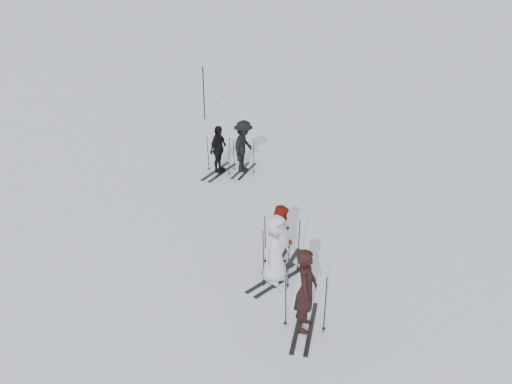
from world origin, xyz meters
TOP-DOWN VIEW (x-y plane):
  - ground at (0.00, 0.00)m, footprint 120.00×120.00m
  - skier_near_dark at (1.95, -2.98)m, footprint 0.45×0.66m
  - skier_red at (1.06, -0.85)m, footprint 0.71×0.85m
  - skier_grey at (1.04, -1.46)m, footprint 0.85×0.95m
  - skier_uphill_left at (-2.04, 4.29)m, footprint 0.58×0.98m
  - skier_uphill_far at (-1.26, 4.56)m, footprint 0.77×1.18m
  - skis_near_dark at (1.95, -2.98)m, footprint 1.77×0.97m
  - skis_red at (1.06, -0.85)m, footprint 1.98×1.24m
  - skis_grey at (1.04, -1.46)m, footprint 1.91×1.62m
  - skis_uphill_left at (-2.04, 4.29)m, footprint 1.94×1.33m
  - skis_uphill_far at (-1.26, 4.56)m, footprint 1.65×1.02m
  - piste_marker at (-4.26, 9.59)m, footprint 0.06×0.06m

SIDE VIEW (x-z plane):
  - ground at x=0.00m, z-range 0.00..0.00m
  - skis_uphill_far at x=-1.26m, z-range 0.00..1.13m
  - skis_grey at x=1.04m, z-range 0.00..1.23m
  - skis_near_dark at x=1.95m, z-range 0.00..1.27m
  - skis_uphill_left at x=-2.04m, z-range 0.00..1.29m
  - skis_red at x=1.06m, z-range 0.00..1.35m
  - skier_uphill_left at x=-2.04m, z-range 0.00..1.56m
  - skier_red at x=1.06m, z-range 0.00..1.58m
  - skier_grey at x=1.04m, z-range 0.00..1.63m
  - skier_uphill_far at x=-1.26m, z-range 0.00..1.71m
  - skier_near_dark at x=1.95m, z-range 0.00..1.79m
  - piste_marker at x=-4.26m, z-range 0.00..2.20m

